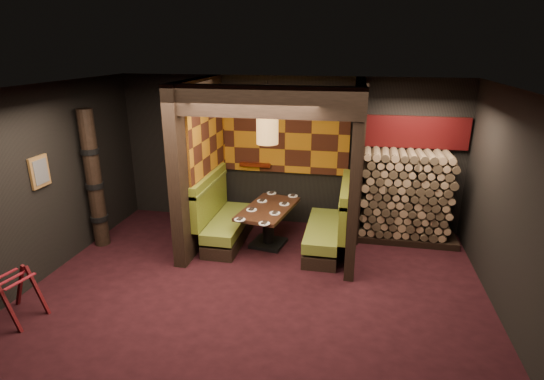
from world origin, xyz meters
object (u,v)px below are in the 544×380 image
(dining_table, at_px, (268,220))
(luggage_rack, at_px, (14,294))
(booth_bench_right, at_px, (329,228))
(pendant_lamp, at_px, (267,130))
(totem_column, at_px, (94,180))
(firewood_stack, at_px, (410,197))
(booth_bench_left, at_px, (223,220))

(dining_table, distance_m, luggage_rack, 3.88)
(booth_bench_right, bearing_deg, dining_table, -179.41)
(booth_bench_right, distance_m, dining_table, 1.07)
(pendant_lamp, xyz_separation_m, totem_column, (-2.92, -0.49, -0.88))
(firewood_stack, bearing_deg, pendant_lamp, -162.53)
(booth_bench_left, height_order, booth_bench_right, same)
(booth_bench_left, height_order, luggage_rack, booth_bench_left)
(booth_bench_left, height_order, firewood_stack, firewood_stack)
(luggage_rack, bearing_deg, pendant_lamp, 44.14)
(booth_bench_left, relative_size, booth_bench_right, 1.00)
(totem_column, bearing_deg, pendant_lamp, 9.52)
(booth_bench_left, xyz_separation_m, booth_bench_right, (1.89, 0.00, 0.00))
(firewood_stack, bearing_deg, booth_bench_left, -167.83)
(luggage_rack, height_order, totem_column, totem_column)
(totem_column, bearing_deg, booth_bench_right, 7.86)
(booth_bench_right, bearing_deg, pendant_lamp, -176.72)
(firewood_stack, bearing_deg, booth_bench_right, -152.65)
(dining_table, bearing_deg, luggage_rack, -135.33)
(booth_bench_right, height_order, dining_table, booth_bench_right)
(booth_bench_right, relative_size, pendant_lamp, 1.59)
(booth_bench_left, height_order, pendant_lamp, pendant_lamp)
(pendant_lamp, distance_m, luggage_rack, 4.21)
(booth_bench_right, relative_size, firewood_stack, 0.92)
(totem_column, bearing_deg, luggage_rack, -85.83)
(dining_table, distance_m, firewood_stack, 2.54)
(firewood_stack, bearing_deg, luggage_rack, -146.42)
(booth_bench_right, distance_m, pendant_lamp, 1.98)
(luggage_rack, xyz_separation_m, totem_column, (-0.16, 2.19, 0.84))
(dining_table, relative_size, totem_column, 0.61)
(booth_bench_right, xyz_separation_m, firewood_stack, (1.35, 0.70, 0.42))
(pendant_lamp, distance_m, totem_column, 3.09)
(booth_bench_right, height_order, luggage_rack, booth_bench_right)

